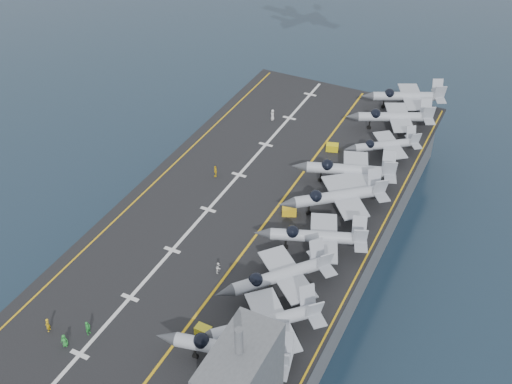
% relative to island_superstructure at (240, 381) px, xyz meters
% --- Properties ---
extents(ground, '(500.00, 500.00, 0.00)m').
position_rel_island_superstructure_xyz_m(ground, '(-15.00, 30.00, -17.90)').
color(ground, '#142135').
rests_on(ground, ground).
extents(hull, '(36.00, 90.00, 10.00)m').
position_rel_island_superstructure_xyz_m(hull, '(-15.00, 30.00, -12.90)').
color(hull, '#56595E').
rests_on(hull, ground).
extents(flight_deck, '(38.00, 92.00, 0.40)m').
position_rel_island_superstructure_xyz_m(flight_deck, '(-15.00, 30.00, -7.70)').
color(flight_deck, black).
rests_on(flight_deck, hull).
extents(foul_line, '(0.35, 90.00, 0.02)m').
position_rel_island_superstructure_xyz_m(foul_line, '(-12.00, 30.00, -7.48)').
color(foul_line, gold).
rests_on(foul_line, flight_deck).
extents(landing_centerline, '(0.50, 90.00, 0.02)m').
position_rel_island_superstructure_xyz_m(landing_centerline, '(-21.00, 30.00, -7.48)').
color(landing_centerline, silver).
rests_on(landing_centerline, flight_deck).
extents(deck_edge_port, '(0.25, 90.00, 0.02)m').
position_rel_island_superstructure_xyz_m(deck_edge_port, '(-32.00, 30.00, -7.48)').
color(deck_edge_port, gold).
rests_on(deck_edge_port, flight_deck).
extents(deck_edge_stbd, '(0.25, 90.00, 0.02)m').
position_rel_island_superstructure_xyz_m(deck_edge_stbd, '(3.50, 30.00, -7.48)').
color(deck_edge_stbd, gold).
rests_on(deck_edge_stbd, flight_deck).
extents(island_superstructure, '(5.00, 10.00, 15.00)m').
position_rel_island_superstructure_xyz_m(island_superstructure, '(0.00, 0.00, 0.00)').
color(island_superstructure, '#56595E').
rests_on(island_superstructure, flight_deck).
extents(fighter_jet_1, '(17.70, 13.72, 5.48)m').
position_rel_island_superstructure_xyz_m(fighter_jet_1, '(-4.48, 6.52, -4.76)').
color(fighter_jet_1, gray).
rests_on(fighter_jet_1, flight_deck).
extents(fighter_jet_2, '(18.40, 18.33, 5.41)m').
position_rel_island_superstructure_xyz_m(fighter_jet_2, '(-2.86, 11.83, -4.79)').
color(fighter_jet_2, '#9CA3AC').
rests_on(fighter_jet_2, flight_deck).
extents(fighter_jet_3, '(18.00, 18.57, 5.40)m').
position_rel_island_superstructure_xyz_m(fighter_jet_3, '(-4.48, 19.73, -4.80)').
color(fighter_jet_3, '#979FA8').
rests_on(fighter_jet_3, flight_deck).
extents(fighter_jet_4, '(18.05, 15.11, 5.34)m').
position_rel_island_superstructure_xyz_m(fighter_jet_4, '(-3.11, 28.78, -4.83)').
color(fighter_jet_4, gray).
rests_on(fighter_jet_4, flight_deck).
extents(fighter_jet_5, '(19.37, 18.63, 5.62)m').
position_rel_island_superstructure_xyz_m(fighter_jet_5, '(-3.62, 38.40, -4.69)').
color(fighter_jet_5, '#8E959D').
rests_on(fighter_jet_5, flight_deck).
extents(fighter_jet_6, '(18.80, 15.52, 5.60)m').
position_rel_island_superstructure_xyz_m(fighter_jet_6, '(-4.40, 45.57, -4.70)').
color(fighter_jet_6, '#929BA2').
rests_on(fighter_jet_6, flight_deck).
extents(fighter_jet_7, '(15.37, 14.57, 4.45)m').
position_rel_island_superstructure_xyz_m(fighter_jet_7, '(-1.73, 55.79, -5.27)').
color(fighter_jet_7, '#9FA6AF').
rests_on(fighter_jet_7, flight_deck).
extents(fighter_jet_8, '(18.29, 15.91, 5.33)m').
position_rel_island_superstructure_xyz_m(fighter_jet_8, '(-2.92, 64.63, -4.83)').
color(fighter_jet_8, gray).
rests_on(fighter_jet_8, flight_deck).
extents(tow_cart_a, '(1.90, 1.26, 1.12)m').
position_rel_island_superstructure_xyz_m(tow_cart_a, '(-9.70, 9.02, -6.94)').
color(tow_cart_a, gold).
rests_on(tow_cart_a, flight_deck).
extents(tow_cart_b, '(2.47, 2.10, 1.26)m').
position_rel_island_superstructure_xyz_m(tow_cart_b, '(-9.72, 34.36, -6.87)').
color(tow_cart_b, yellow).
rests_on(tow_cart_b, flight_deck).
extents(tow_cart_c, '(2.31, 1.83, 1.21)m').
position_rel_island_superstructure_xyz_m(tow_cart_c, '(-10.16, 53.33, -6.89)').
color(tow_cart_c, yellow).
rests_on(tow_cart_c, flight_deck).
extents(crew_0, '(1.25, 1.06, 1.76)m').
position_rel_island_superstructure_xyz_m(crew_0, '(-23.32, 0.32, -6.62)').
color(crew_0, '#268C33').
rests_on(crew_0, flight_deck).
extents(crew_1, '(1.14, 1.39, 1.99)m').
position_rel_island_superstructure_xyz_m(crew_1, '(-26.56, 1.25, -6.50)').
color(crew_1, gold).
rests_on(crew_1, flight_deck).
extents(crew_4, '(1.34, 1.43, 1.98)m').
position_rel_island_superstructure_xyz_m(crew_4, '(-24.18, 38.02, -6.51)').
color(crew_4, yellow).
rests_on(crew_4, flight_deck).
extents(crew_5, '(1.41, 1.49, 2.07)m').
position_rel_island_superstructure_xyz_m(crew_5, '(-23.52, 58.10, -6.47)').
color(crew_5, silver).
rests_on(crew_5, flight_deck).
extents(crew_6, '(0.86, 1.23, 1.98)m').
position_rel_island_superstructure_xyz_m(crew_6, '(-21.97, 3.00, -6.51)').
color(crew_6, '#20872F').
rests_on(crew_6, flight_deck).
extents(crew_7, '(0.78, 1.07, 1.67)m').
position_rel_island_superstructure_xyz_m(crew_7, '(-13.14, 19.04, -6.66)').
color(crew_7, white).
rests_on(crew_7, flight_deck).
extents(fighter_jet_9, '(18.29, 15.91, 5.33)m').
position_rel_island_superstructure_xyz_m(fighter_jet_9, '(-2.92, 73.00, -4.83)').
color(fighter_jet_9, gray).
rests_on(fighter_jet_9, flight_deck).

